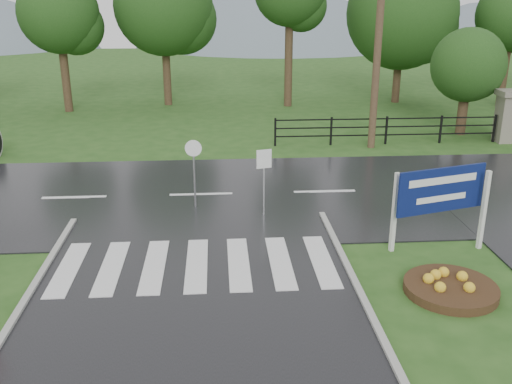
{
  "coord_description": "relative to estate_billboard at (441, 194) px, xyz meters",
  "views": [
    {
      "loc": [
        0.55,
        -7.27,
        6.21
      ],
      "look_at": [
        1.49,
        6.0,
        1.5
      ],
      "focal_mm": 40.0,
      "sensor_mm": 36.0,
      "label": 1
    }
  ],
  "objects": [
    {
      "name": "reg_sign_round",
      "position": [
        -6.16,
        3.36,
        -0.14
      ],
      "size": [
        0.49,
        0.07,
        2.12
      ],
      "color": "#939399",
      "rests_on": "ground"
    },
    {
      "name": "hills",
      "position": [
        -2.53,
        59.45,
        -17.03
      ],
      "size": [
        102.0,
        48.0,
        48.0
      ],
      "color": "slate",
      "rests_on": "ground"
    },
    {
      "name": "crosswalk",
      "position": [
        -6.02,
        -0.55,
        -1.43
      ],
      "size": [
        6.5,
        2.8,
        0.02
      ],
      "color": "silver",
      "rests_on": "ground"
    },
    {
      "name": "utility_pole_east",
      "position": [
        0.97,
        9.95,
        3.04
      ],
      "size": [
        1.59,
        0.3,
        8.93
      ],
      "color": "#473523",
      "rests_on": "ground"
    },
    {
      "name": "pillar_west",
      "position": [
        6.98,
        10.45,
        -0.32
      ],
      "size": [
        1.0,
        1.0,
        2.24
      ],
      "color": "gray",
      "rests_on": "ground"
    },
    {
      "name": "entrance_tree_left",
      "position": [
        5.65,
        11.95,
        1.6
      ],
      "size": [
        3.24,
        3.24,
        4.74
      ],
      "color": "#3D2B1C",
      "rests_on": "ground"
    },
    {
      "name": "treeline",
      "position": [
        -5.02,
        18.45,
        -1.49
      ],
      "size": [
        83.2,
        5.2,
        10.0
      ],
      "color": "#183D12",
      "rests_on": "ground"
    },
    {
      "name": "main_road",
      "position": [
        -6.02,
        4.45,
        -1.49
      ],
      "size": [
        90.0,
        8.0,
        0.04
      ],
      "primitive_type": "cube",
      "color": "black",
      "rests_on": "ground"
    },
    {
      "name": "reg_sign_small",
      "position": [
        -4.16,
        2.58,
        -0.06
      ],
      "size": [
        0.43,
        0.14,
        2.0
      ],
      "color": "#939399",
      "rests_on": "ground"
    },
    {
      "name": "fence_west",
      "position": [
        1.73,
        10.45,
        -0.77
      ],
      "size": [
        9.58,
        0.08,
        1.2
      ],
      "color": "black",
      "rests_on": "ground"
    },
    {
      "name": "flower_bed",
      "position": [
        -0.48,
        -2.18,
        -1.34
      ],
      "size": [
        2.01,
        2.01,
        0.4
      ],
      "color": "#332111",
      "rests_on": "ground"
    },
    {
      "name": "estate_billboard",
      "position": [
        0.0,
        0.0,
        0.0
      ],
      "size": [
        2.4,
        0.76,
        2.17
      ],
      "color": "silver",
      "rests_on": "ground"
    }
  ]
}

